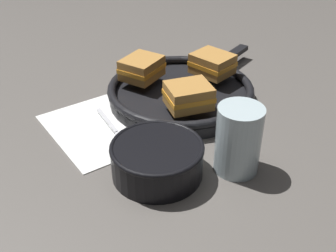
# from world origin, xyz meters

# --- Properties ---
(ground_plane) EXTENTS (4.00, 4.00, 0.00)m
(ground_plane) POSITION_xyz_m (0.00, 0.00, 0.00)
(ground_plane) COLOR #56514C
(napkin) EXTENTS (0.26, 0.23, 0.00)m
(napkin) POSITION_xyz_m (-0.10, -0.01, 0.00)
(napkin) COLOR white
(napkin) RESTS_ON ground_plane
(soup_bowl) EXTENTS (0.16, 0.16, 0.06)m
(soup_bowl) POSITION_xyz_m (0.09, -0.03, 0.03)
(soup_bowl) COLOR black
(soup_bowl) RESTS_ON ground_plane
(spoon) EXTENTS (0.15, 0.05, 0.01)m
(spoon) POSITION_xyz_m (-0.05, -0.01, 0.01)
(spoon) COLOR silver
(spoon) RESTS_ON napkin
(skillet) EXTENTS (0.32, 0.46, 0.04)m
(skillet) POSITION_xyz_m (-0.07, 0.18, 0.02)
(skillet) COLOR black
(skillet) RESTS_ON ground_plane
(sandwich_near_left) EXTENTS (0.10, 0.10, 0.05)m
(sandwich_near_left) POSITION_xyz_m (-0.15, 0.14, 0.06)
(sandwich_near_left) COLOR #B27A38
(sandwich_near_left) RESTS_ON skillet
(sandwich_near_right) EXTENTS (0.10, 0.11, 0.05)m
(sandwich_near_right) POSITION_xyz_m (0.01, 0.12, 0.06)
(sandwich_near_right) COLOR #B27A38
(sandwich_near_right) RESTS_ON skillet
(sandwich_far_left) EXTENTS (0.09, 0.08, 0.05)m
(sandwich_far_left) POSITION_xyz_m (-0.06, 0.27, 0.06)
(sandwich_far_left) COLOR #B27A38
(sandwich_far_left) RESTS_ON skillet
(drinking_glass) EXTENTS (0.08, 0.08, 0.12)m
(drinking_glass) POSITION_xyz_m (0.17, 0.08, 0.06)
(drinking_glass) COLOR silver
(drinking_glass) RESTS_ON ground_plane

